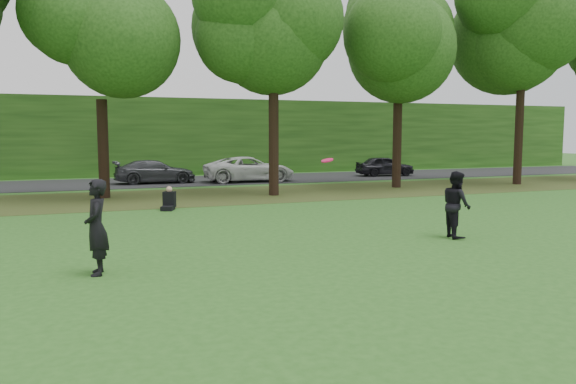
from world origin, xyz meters
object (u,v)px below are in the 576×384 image
object	(u,v)px
player_left	(96,227)
player_right	(456,204)
seated_person	(169,201)
frisbee	(327,160)

from	to	relation	value
player_left	player_right	xyz separation A→B (m)	(8.90, 0.72, -0.05)
seated_person	frisbee	bearing A→B (deg)	-53.81
frisbee	seated_person	world-z (taller)	frisbee
frisbee	player_left	bearing A→B (deg)	-178.23
player_right	frisbee	xyz separation A→B (m)	(-3.98, -0.57, 1.24)
player_right	seated_person	size ratio (longest dim) A/B	2.09
seated_person	player_right	bearing A→B (deg)	-30.65
frisbee	seated_person	size ratio (longest dim) A/B	0.45
player_left	player_right	distance (m)	8.93
player_right	frisbee	distance (m)	4.21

